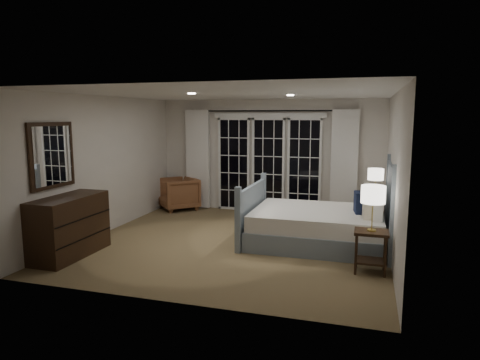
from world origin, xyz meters
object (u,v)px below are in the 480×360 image
(nightstand_right, at_px, (374,209))
(armchair, at_px, (179,194))
(lamp_right, at_px, (376,175))
(dresser, at_px, (69,226))
(nightstand_left, at_px, (371,245))
(lamp_left, at_px, (373,195))
(bed, at_px, (321,224))

(nightstand_right, relative_size, armchair, 0.77)
(lamp_right, relative_size, dresser, 0.42)
(nightstand_right, xyz_separation_m, lamp_right, (0.00, 0.00, 0.66))
(nightstand_left, xyz_separation_m, dresser, (-4.43, -0.58, 0.08))
(lamp_left, distance_m, armchair, 5.20)
(lamp_right, bearing_deg, nightstand_left, -91.66)
(lamp_right, xyz_separation_m, dresser, (-4.50, -2.86, -0.60))
(nightstand_right, height_order, dresser, dresser)
(bed, bearing_deg, armchair, 152.42)
(armchair, bearing_deg, dresser, -46.70)
(nightstand_left, distance_m, dresser, 4.47)
(bed, height_order, nightstand_right, bed)
(lamp_right, bearing_deg, lamp_left, -91.66)
(lamp_left, bearing_deg, nightstand_right, 88.34)
(dresser, bearing_deg, lamp_right, 32.45)
(nightstand_left, relative_size, lamp_right, 1.06)
(lamp_left, relative_size, lamp_right, 1.12)
(nightstand_left, bearing_deg, bed, 124.73)
(lamp_left, xyz_separation_m, lamp_right, (0.07, 2.28, -0.03))
(bed, xyz_separation_m, nightstand_right, (0.86, 1.14, 0.07))
(lamp_left, height_order, armchair, lamp_left)
(bed, bearing_deg, nightstand_right, 53.11)
(nightstand_right, height_order, armchair, armchair)
(lamp_left, xyz_separation_m, dresser, (-4.43, -0.58, -0.62))
(bed, relative_size, nightstand_left, 3.97)
(nightstand_right, distance_m, lamp_right, 0.66)
(nightstand_left, bearing_deg, armchair, 145.22)
(dresser, bearing_deg, armchair, 86.69)
(nightstand_left, height_order, lamp_left, lamp_left)
(nightstand_right, relative_size, dresser, 0.47)
(nightstand_left, relative_size, dresser, 0.45)
(lamp_right, height_order, armchair, lamp_right)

